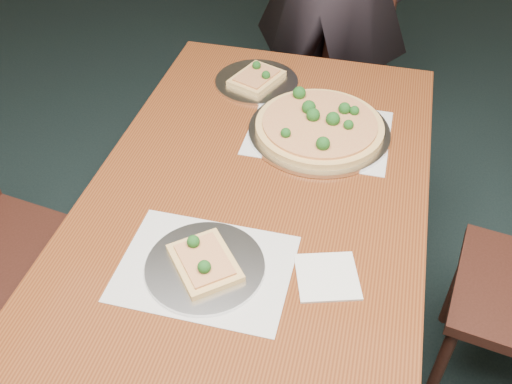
% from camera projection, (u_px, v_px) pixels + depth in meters
% --- Properties ---
extents(dining_table, '(0.90, 1.50, 0.75)m').
position_uv_depth(dining_table, '(256.00, 216.00, 1.59)').
color(dining_table, '#5A2712').
rests_on(dining_table, ground).
extents(chair_far, '(0.50, 0.50, 0.91)m').
position_uv_depth(chair_far, '(331.00, 67.00, 2.46)').
color(chair_far, black).
rests_on(chair_far, ground).
extents(placemat_main, '(0.42, 0.32, 0.00)m').
position_uv_depth(placemat_main, '(319.00, 133.00, 1.72)').
color(placemat_main, white).
rests_on(placemat_main, dining_table).
extents(placemat_near, '(0.40, 0.30, 0.00)m').
position_uv_depth(placemat_near, '(205.00, 268.00, 1.33)').
color(placemat_near, white).
rests_on(placemat_near, dining_table).
extents(pizza_pan, '(0.43, 0.43, 0.07)m').
position_uv_depth(pizza_pan, '(319.00, 127.00, 1.71)').
color(pizza_pan, silver).
rests_on(pizza_pan, dining_table).
extents(slice_plate_near, '(0.28, 0.28, 0.06)m').
position_uv_depth(slice_plate_near, '(205.00, 264.00, 1.33)').
color(slice_plate_near, silver).
rests_on(slice_plate_near, dining_table).
extents(slice_plate_far, '(0.28, 0.28, 0.06)m').
position_uv_depth(slice_plate_far, '(257.00, 80.00, 1.92)').
color(slice_plate_far, silver).
rests_on(slice_plate_far, dining_table).
extents(napkin, '(0.18, 0.18, 0.01)m').
position_uv_depth(napkin, '(327.00, 277.00, 1.31)').
color(napkin, white).
rests_on(napkin, dining_table).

